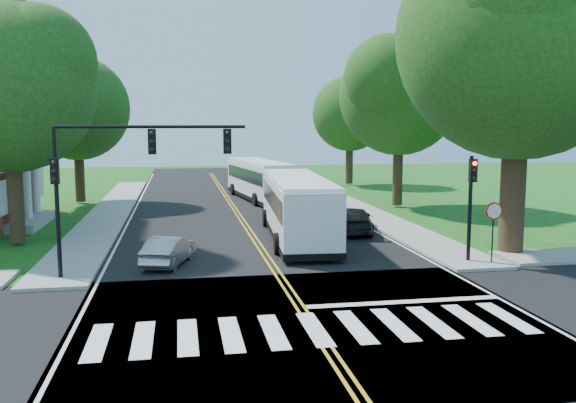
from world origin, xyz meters
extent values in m
plane|color=#154812|center=(0.00, 0.00, 0.00)|extent=(140.00, 140.00, 0.00)
cube|color=black|center=(0.00, 18.00, 0.01)|extent=(14.00, 96.00, 0.01)
cube|color=black|center=(0.00, 0.00, 0.01)|extent=(60.00, 12.00, 0.01)
cube|color=gold|center=(0.00, 22.00, 0.01)|extent=(0.36, 70.00, 0.01)
cube|color=silver|center=(-6.80, 22.00, 0.01)|extent=(0.12, 70.00, 0.01)
cube|color=silver|center=(6.80, 22.00, 0.01)|extent=(0.12, 70.00, 0.01)
cube|color=silver|center=(0.00, -0.50, 0.02)|extent=(12.60, 3.00, 0.01)
cube|color=silver|center=(3.50, 1.60, 0.02)|extent=(6.60, 0.40, 0.01)
cube|color=gray|center=(-8.30, 25.00, 0.07)|extent=(2.60, 40.00, 0.15)
cube|color=gray|center=(8.30, 25.00, 0.07)|extent=(2.60, 40.00, 0.15)
cylinder|color=black|center=(11.00, 8.00, 3.15)|extent=(1.10, 1.10, 6.00)
sphere|color=#39621D|center=(11.00, 8.00, 9.66)|extent=(10.80, 10.80, 10.80)
cylinder|color=black|center=(-11.50, 14.00, 2.55)|extent=(0.70, 0.70, 4.80)
sphere|color=#39621D|center=(-11.50, 14.00, 7.55)|extent=(8.00, 8.00, 8.00)
cylinder|color=black|center=(-11.00, 30.00, 2.35)|extent=(0.70, 0.70, 4.40)
sphere|color=#39621D|center=(-11.00, 30.00, 7.02)|extent=(7.60, 7.60, 7.60)
cylinder|color=black|center=(11.50, 24.00, 2.65)|extent=(0.70, 0.70, 5.00)
sphere|color=#39621D|center=(11.50, 24.00, 7.88)|extent=(8.40, 8.40, 8.40)
cylinder|color=black|center=(12.50, 40.00, 2.35)|extent=(0.70, 0.70, 4.40)
sphere|color=#39621D|center=(12.50, 40.00, 6.89)|extent=(7.20, 7.20, 7.20)
cube|color=silver|center=(-12.40, 20.00, 4.40)|extent=(1.40, 6.00, 0.45)
cube|color=gray|center=(-12.40, 20.00, 0.25)|extent=(1.80, 6.00, 0.50)
cylinder|color=silver|center=(-12.40, 17.80, 2.10)|extent=(0.50, 0.50, 4.20)
cylinder|color=silver|center=(-12.40, 20.00, 2.10)|extent=(0.50, 0.50, 4.20)
cylinder|color=silver|center=(-12.40, 22.20, 2.10)|extent=(0.50, 0.50, 4.20)
cylinder|color=black|center=(-8.20, 6.50, 2.45)|extent=(0.16, 0.16, 4.60)
cube|color=black|center=(-8.20, 6.35, 4.15)|extent=(0.30, 0.22, 0.95)
sphere|color=black|center=(-8.20, 6.21, 4.45)|extent=(0.18, 0.18, 0.18)
cylinder|color=black|center=(-4.70, 6.50, 5.75)|extent=(7.00, 0.12, 0.12)
cube|color=black|center=(-4.70, 6.35, 5.20)|extent=(0.30, 0.22, 0.95)
cube|color=black|center=(-1.90, 6.35, 5.20)|extent=(0.30, 0.22, 0.95)
cylinder|color=black|center=(8.20, 6.50, 2.35)|extent=(0.16, 0.16, 4.40)
cube|color=black|center=(8.20, 6.35, 3.95)|extent=(0.30, 0.22, 0.95)
sphere|color=#FF0A05|center=(8.20, 6.21, 4.25)|extent=(0.18, 0.18, 0.18)
cylinder|color=black|center=(9.00, 6.00, 1.25)|extent=(0.06, 0.06, 2.20)
cylinder|color=#A50A07|center=(9.00, 5.97, 2.30)|extent=(0.76, 0.04, 0.76)
cube|color=white|center=(2.17, 13.30, 1.60)|extent=(3.47, 12.28, 2.83)
cube|color=black|center=(2.17, 13.30, 2.12)|extent=(3.48, 11.44, 0.98)
cube|color=black|center=(2.60, 19.40, 1.96)|extent=(2.52, 0.28, 1.64)
cube|color=orange|center=(2.60, 19.40, 2.89)|extent=(1.75, 0.22, 0.33)
cube|color=black|center=(2.17, 13.30, 0.35)|extent=(3.52, 12.38, 0.31)
cube|color=white|center=(2.17, 13.30, 3.07)|extent=(3.39, 11.91, 0.23)
cylinder|color=black|center=(3.79, 17.20, 0.51)|extent=(0.40, 1.01, 0.99)
cylinder|color=black|center=(1.12, 17.39, 0.51)|extent=(0.40, 1.01, 0.99)
cylinder|color=black|center=(3.24, 9.51, 0.51)|extent=(0.40, 1.01, 0.99)
cylinder|color=black|center=(0.58, 9.70, 0.51)|extent=(0.40, 1.01, 0.99)
cube|color=white|center=(2.42, 29.94, 1.53)|extent=(4.03, 11.80, 2.70)
cube|color=black|center=(2.42, 29.94, 2.02)|extent=(3.99, 11.01, 0.93)
cube|color=black|center=(1.64, 35.73, 1.88)|extent=(2.39, 0.42, 1.57)
cube|color=orange|center=(1.64, 35.73, 2.76)|extent=(1.67, 0.32, 0.31)
cube|color=black|center=(2.42, 29.94, 0.34)|extent=(4.10, 11.91, 0.29)
cube|color=white|center=(2.42, 29.94, 2.93)|extent=(3.94, 11.45, 0.22)
cylinder|color=black|center=(3.17, 33.90, 0.48)|extent=(0.44, 0.98, 0.94)
cylinder|color=black|center=(0.65, 33.56, 0.48)|extent=(0.44, 0.98, 0.94)
cylinder|color=black|center=(4.16, 26.62, 0.48)|extent=(0.44, 0.98, 0.94)
cylinder|color=black|center=(1.63, 26.27, 0.48)|extent=(0.44, 0.98, 0.94)
imported|color=#A4A7AB|center=(-4.24, 8.47, 0.62)|extent=(2.33, 3.90, 1.21)
imported|color=#B5B8BC|center=(5.37, 14.92, 0.67)|extent=(3.63, 5.18, 1.31)
imported|color=black|center=(5.52, 14.44, 0.68)|extent=(2.79, 4.89, 1.33)
camera|label=1|loc=(-3.72, -16.95, 5.83)|focal=38.00mm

